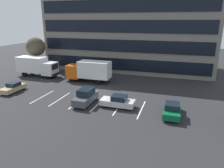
# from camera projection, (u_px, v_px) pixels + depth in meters

# --- Properties ---
(ground_plane) EXTENTS (120.00, 120.00, 0.00)m
(ground_plane) POSITION_uv_depth(u_px,v_px,m) (100.00, 92.00, 30.89)
(ground_plane) COLOR #262628
(office_building) EXTENTS (34.35, 13.21, 18.00)m
(office_building) POSITION_uv_depth(u_px,v_px,m) (130.00, 26.00, 44.54)
(office_building) COLOR slate
(office_building) RESTS_ON ground_plane
(lot_markings) EXTENTS (14.14, 5.40, 0.01)m
(lot_markings) POSITION_uv_depth(u_px,v_px,m) (88.00, 103.00, 26.98)
(lot_markings) COLOR silver
(lot_markings) RESTS_ON ground_plane
(box_truck_white) EXTENTS (7.91, 2.62, 3.67)m
(box_truck_white) POSITION_uv_depth(u_px,v_px,m) (37.00, 66.00, 39.14)
(box_truck_white) COLOR white
(box_truck_white) RESTS_ON ground_plane
(box_truck_orange) EXTENTS (7.82, 2.59, 3.63)m
(box_truck_orange) POSITION_uv_depth(u_px,v_px,m) (89.00, 70.00, 35.59)
(box_truck_orange) COLOR #D85914
(box_truck_orange) RESTS_ON ground_plane
(sedan_silver) EXTENTS (4.20, 1.76, 1.50)m
(sedan_silver) POSITION_uv_depth(u_px,v_px,m) (118.00, 101.00, 25.48)
(sedan_silver) COLOR silver
(sedan_silver) RESTS_ON ground_plane
(sedan_tan) EXTENTS (1.65, 3.95, 1.41)m
(sedan_tan) POSITION_uv_depth(u_px,v_px,m) (13.00, 87.00, 30.89)
(sedan_tan) COLOR tan
(sedan_tan) RESTS_ON ground_plane
(suv_charcoal) EXTENTS (1.82, 4.30, 1.94)m
(suv_charcoal) POSITION_uv_depth(u_px,v_px,m) (86.00, 97.00, 26.46)
(suv_charcoal) COLOR #474C51
(suv_charcoal) RESTS_ON ground_plane
(sedan_forest) EXTENTS (1.79, 4.27, 1.53)m
(sedan_forest) POSITION_uv_depth(u_px,v_px,m) (172.00, 110.00, 23.13)
(sedan_forest) COLOR #0C5933
(sedan_forest) RESTS_ON ground_plane
(bare_tree) EXTENTS (3.74, 3.74, 7.02)m
(bare_tree) POSITION_uv_depth(u_px,v_px,m) (36.00, 47.00, 41.80)
(bare_tree) COLOR #473323
(bare_tree) RESTS_ON ground_plane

